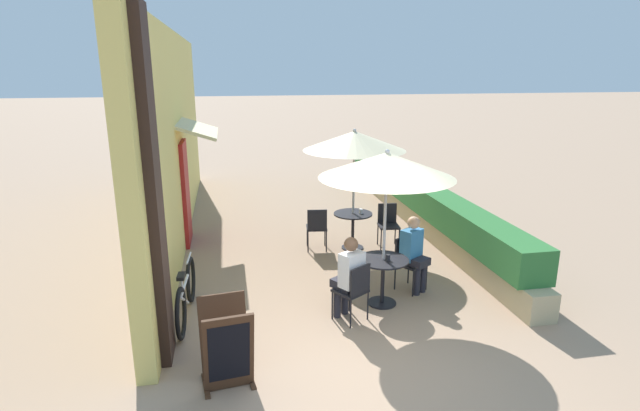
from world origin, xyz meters
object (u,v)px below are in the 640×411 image
at_px(patio_table_mid, 353,223).
at_px(menu_board, 226,345).
at_px(patio_table_near, 383,272).
at_px(coffee_cup_near, 388,257).
at_px(patio_umbrella_near, 387,165).
at_px(coffee_cup_mid, 361,211).
at_px(seated_patron_near_right, 414,251).
at_px(cafe_chair_near_left, 354,288).
at_px(seated_patron_near_left, 349,274).
at_px(cafe_chair_near_right, 408,259).
at_px(cafe_chair_mid_right, 388,222).
at_px(patio_umbrella_mid, 354,141).
at_px(cafe_chair_mid_left, 317,226).
at_px(bicycle_leaning, 186,294).

distance_m(patio_table_mid, menu_board, 4.76).
distance_m(patio_table_near, coffee_cup_near, 0.26).
xyz_separation_m(patio_table_near, patio_umbrella_near, (0.00, -0.00, 1.64)).
bearing_deg(coffee_cup_mid, patio_table_mid, 167.38).
bearing_deg(coffee_cup_near, seated_patron_near_right, 36.27).
bearing_deg(menu_board, coffee_cup_near, 24.82).
relative_size(patio_umbrella_near, seated_patron_near_right, 1.92).
height_order(cafe_chair_near_left, seated_patron_near_left, seated_patron_near_left).
bearing_deg(cafe_chair_near_right, coffee_cup_near, 12.06).
distance_m(patio_table_mid, cafe_chair_mid_right, 0.73).
relative_size(cafe_chair_near_right, cafe_chair_mid_right, 1.00).
bearing_deg(menu_board, patio_umbrella_near, 26.34).
distance_m(patio_umbrella_near, patio_table_mid, 2.95).
bearing_deg(patio_umbrella_mid, cafe_chair_mid_left, 179.41).
bearing_deg(cafe_chair_mid_right, patio_umbrella_near, 76.84).
distance_m(cafe_chair_near_right, coffee_cup_mid, 2.00).
bearing_deg(coffee_cup_mid, patio_table_near, -97.07).
bearing_deg(cafe_chair_near_right, seated_patron_near_left, 1.63).
bearing_deg(patio_umbrella_near, cafe_chair_mid_right, 70.21).
bearing_deg(seated_patron_near_left, patio_table_mid, 41.53).
relative_size(cafe_chair_near_left, cafe_chair_mid_left, 1.00).
bearing_deg(bicycle_leaning, cafe_chair_mid_left, 48.64).
bearing_deg(cafe_chair_near_left, seated_patron_near_left, 90.00).
height_order(cafe_chair_near_right, patio_umbrella_mid, patio_umbrella_mid).
height_order(patio_umbrella_near, seated_patron_near_right, patio_umbrella_near).
distance_m(coffee_cup_near, coffee_cup_mid, 2.49).
relative_size(seated_patron_near_left, cafe_chair_near_right, 1.44).
bearing_deg(patio_table_near, seated_patron_near_left, -149.77).
relative_size(patio_table_mid, bicycle_leaning, 0.42).
bearing_deg(cafe_chair_near_left, coffee_cup_near, 0.06).
relative_size(cafe_chair_near_right, patio_table_mid, 1.14).
relative_size(cafe_chair_near_right, coffee_cup_near, 9.67).
relative_size(cafe_chair_mid_right, bicycle_leaning, 0.48).
bearing_deg(patio_table_near, patio_umbrella_near, -90.00).
bearing_deg(coffee_cup_near, patio_table_mid, 87.64).
xyz_separation_m(patio_table_mid, bicycle_leaning, (-3.07, -2.37, -0.16)).
bearing_deg(cafe_chair_mid_right, patio_umbrella_mid, 6.04).
xyz_separation_m(patio_table_near, patio_table_mid, (0.15, 2.45, 0.00)).
xyz_separation_m(patio_table_near, cafe_chair_near_right, (0.56, 0.46, -0.01)).
xyz_separation_m(cafe_chair_near_left, patio_table_mid, (0.72, 2.91, 0.01)).
xyz_separation_m(patio_umbrella_mid, cafe_chair_mid_right, (0.73, -0.01, -1.65)).
distance_m(patio_table_near, patio_umbrella_near, 1.64).
distance_m(patio_umbrella_near, cafe_chair_mid_left, 3.02).
relative_size(seated_patron_near_right, coffee_cup_near, 13.89).
bearing_deg(patio_umbrella_mid, patio_table_near, -93.58).
bearing_deg(coffee_cup_mid, coffee_cup_near, -95.77).
bearing_deg(coffee_cup_mid, seated_patron_near_left, -108.38).
bearing_deg(patio_table_near, menu_board, -145.83).
height_order(cafe_chair_near_right, seated_patron_near_right, seated_patron_near_right).
xyz_separation_m(patio_umbrella_near, coffee_cup_mid, (0.30, 2.42, -1.39)).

